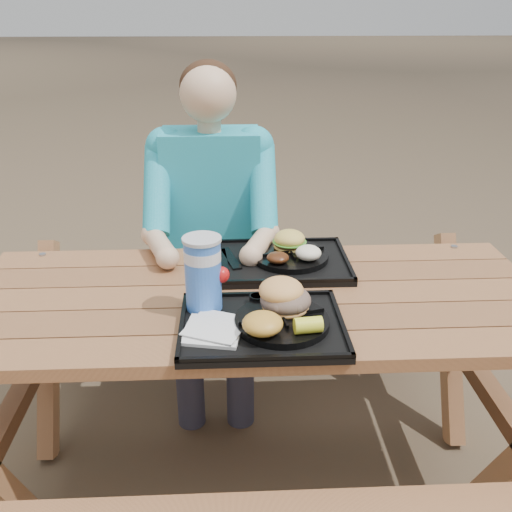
{
  "coord_description": "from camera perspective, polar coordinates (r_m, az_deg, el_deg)",
  "views": [
    {
      "loc": [
        -0.07,
        -1.56,
        1.58
      ],
      "look_at": [
        0.0,
        0.0,
        0.88
      ],
      "focal_mm": 40.0,
      "sensor_mm": 36.0,
      "label": 1
    }
  ],
  "objects": [
    {
      "name": "ground",
      "position": [
        2.22,
        0.0,
        -21.21
      ],
      "size": [
        60.0,
        60.0,
        0.0
      ],
      "primitive_type": "plane",
      "color": "#999999",
      "rests_on": "ground"
    },
    {
      "name": "picnic_table",
      "position": [
        1.97,
        0.0,
        -13.51
      ],
      "size": [
        1.8,
        1.49,
        0.75
      ],
      "primitive_type": null,
      "color": "#999999",
      "rests_on": "ground"
    },
    {
      "name": "tray_near",
      "position": [
        1.58,
        0.59,
        -7.13
      ],
      "size": [
        0.45,
        0.35,
        0.02
      ],
      "primitive_type": "cube",
      "color": "black",
      "rests_on": "picnic_table"
    },
    {
      "name": "tray_far",
      "position": [
        1.96,
        2.61,
        -0.68
      ],
      "size": [
        0.45,
        0.35,
        0.02
      ],
      "primitive_type": "cube",
      "color": "black",
      "rests_on": "picnic_table"
    },
    {
      "name": "plate_near",
      "position": [
        1.57,
        2.62,
        -6.55
      ],
      "size": [
        0.26,
        0.26,
        0.02
      ],
      "primitive_type": "cylinder",
      "color": "black",
      "rests_on": "tray_near"
    },
    {
      "name": "plate_far",
      "position": [
        1.96,
        3.47,
        -0.01
      ],
      "size": [
        0.26,
        0.26,
        0.02
      ],
      "primitive_type": "cylinder",
      "color": "black",
      "rests_on": "tray_far"
    },
    {
      "name": "napkin_stack",
      "position": [
        1.54,
        -4.35,
        -7.37
      ],
      "size": [
        0.18,
        0.18,
        0.02
      ],
      "primitive_type": "cube",
      "rotation": [
        0.0,
        0.0,
        -0.19
      ],
      "color": "silver",
      "rests_on": "tray_near"
    },
    {
      "name": "soda_cup",
      "position": [
        1.62,
        -5.31,
        -1.91
      ],
      "size": [
        0.1,
        0.1,
        0.21
      ],
      "primitive_type": "cylinder",
      "color": "blue",
      "rests_on": "tray_near"
    },
    {
      "name": "condiment_bbq",
      "position": [
        1.67,
        0.12,
        -4.38
      ],
      "size": [
        0.05,
        0.05,
        0.03
      ],
      "primitive_type": "cylinder",
      "color": "black",
      "rests_on": "tray_near"
    },
    {
      "name": "condiment_mustard",
      "position": [
        1.68,
        2.28,
        -4.19
      ],
      "size": [
        0.05,
        0.05,
        0.03
      ],
      "primitive_type": "cylinder",
      "color": "yellow",
      "rests_on": "tray_near"
    },
    {
      "name": "sandwich",
      "position": [
        1.58,
        3.01,
        -3.1
      ],
      "size": [
        0.13,
        0.13,
        0.14
      ],
      "primitive_type": null,
      "color": "#F2A555",
      "rests_on": "plate_near"
    },
    {
      "name": "mac_cheese",
      "position": [
        1.49,
        0.66,
        -6.77
      ],
      "size": [
        0.11,
        0.11,
        0.05
      ],
      "primitive_type": "ellipsoid",
      "color": "gold",
      "rests_on": "plate_near"
    },
    {
      "name": "corn_cob",
      "position": [
        1.5,
        5.24,
        -6.89
      ],
      "size": [
        0.08,
        0.08,
        0.04
      ],
      "primitive_type": null,
      "rotation": [
        0.0,
        0.0,
        0.11
      ],
      "color": "#FDFF35",
      "rests_on": "plate_near"
    },
    {
      "name": "cutlery_far",
      "position": [
        1.96,
        -2.55,
        -0.24
      ],
      "size": [
        0.08,
        0.18,
        0.01
      ],
      "primitive_type": "cube",
      "rotation": [
        0.0,
        0.0,
        0.25
      ],
      "color": "black",
      "rests_on": "tray_far"
    },
    {
      "name": "burger",
      "position": [
        1.98,
        3.39,
        2.12
      ],
      "size": [
        0.11,
        0.11,
        0.1
      ],
      "primitive_type": null,
      "color": "#ECC553",
      "rests_on": "plate_far"
    },
    {
      "name": "baked_beans",
      "position": [
        1.88,
        2.2,
        -0.16
      ],
      "size": [
        0.07,
        0.07,
        0.03
      ],
      "primitive_type": "ellipsoid",
      "color": "#49220E",
      "rests_on": "plate_far"
    },
    {
      "name": "potato_salad",
      "position": [
        1.91,
        5.26,
        0.32
      ],
      "size": [
        0.09,
        0.09,
        0.05
      ],
      "primitive_type": "ellipsoid",
      "color": "white",
      "rests_on": "plate_far"
    },
    {
      "name": "diner",
      "position": [
        2.37,
        -4.29,
        0.64
      ],
      "size": [
        0.48,
        0.84,
        1.28
      ],
      "primitive_type": null,
      "color": "#1DACCB",
      "rests_on": "ground"
    }
  ]
}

